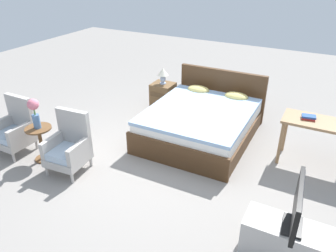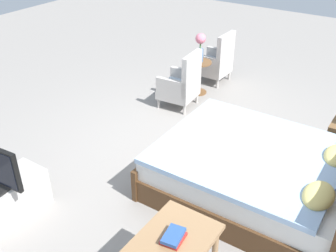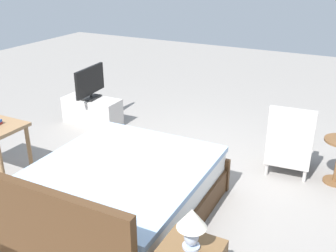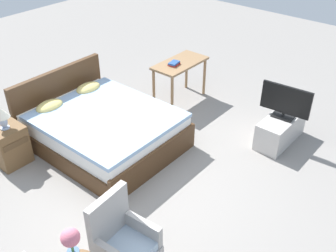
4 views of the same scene
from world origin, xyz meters
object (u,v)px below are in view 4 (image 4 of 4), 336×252
at_px(armchair_by_window_right, 123,242).
at_px(flower_vase, 72,245).
at_px(bed, 102,128).
at_px(table_lamp, 1,115).
at_px(book_stack, 174,64).
at_px(tv_stand, 280,129).
at_px(nightstand, 10,145).
at_px(tv_flatscreen, 286,102).
at_px(vanity_desk, 180,68).

distance_m(armchair_by_window_right, flower_vase, 0.76).
bearing_deg(bed, table_lamp, 150.21).
distance_m(bed, table_lamp, 1.42).
bearing_deg(table_lamp, bed, -29.79).
distance_m(flower_vase, book_stack, 4.09).
distance_m(armchair_by_window_right, tv_stand, 3.22).
distance_m(nightstand, book_stack, 2.97).
distance_m(bed, flower_vase, 2.77).
distance_m(tv_flatscreen, vanity_desk, 2.02).
xyz_separation_m(armchair_by_window_right, vanity_desk, (3.23, 1.84, 0.27)).
xyz_separation_m(table_lamp, book_stack, (2.84, -0.69, -0.02)).
bearing_deg(book_stack, tv_flatscreen, -85.76).
bearing_deg(flower_vase, vanity_desk, 25.87).
bearing_deg(tv_stand, armchair_by_window_right, 176.76).
xyz_separation_m(tv_stand, vanity_desk, (0.02, 2.02, 0.42)).
height_order(tv_stand, tv_flatscreen, tv_flatscreen).
xyz_separation_m(flower_vase, vanity_desk, (3.81, 1.85, -0.22)).
bearing_deg(flower_vase, book_stack, 26.91).
bearing_deg(tv_stand, tv_flatscreen, 4.69).
bearing_deg(vanity_desk, book_stack, 178.95).
bearing_deg(bed, armchair_by_window_right, -126.34).
xyz_separation_m(armchair_by_window_right, tv_flatscreen, (3.22, -0.18, 0.33)).
xyz_separation_m(table_lamp, tv_stand, (2.99, -2.71, -0.59)).
xyz_separation_m(vanity_desk, book_stack, (-0.16, 0.00, 0.14)).
xyz_separation_m(flower_vase, book_stack, (3.65, 1.85, -0.08)).
xyz_separation_m(nightstand, tv_stand, (2.99, -2.71, -0.08)).
relative_size(armchair_by_window_right, tv_flatscreen, 1.22).
bearing_deg(flower_vase, tv_flatscreen, -2.54).
height_order(table_lamp, tv_flatscreen, tv_flatscreen).
bearing_deg(tv_stand, book_stack, 94.18).
distance_m(flower_vase, tv_stand, 3.86).
bearing_deg(armchair_by_window_right, nightstand, 84.95).
xyz_separation_m(bed, nightstand, (-1.15, 0.66, -0.00)).
bearing_deg(bed, vanity_desk, -0.97).
distance_m(nightstand, vanity_desk, 3.11).
relative_size(bed, book_stack, 9.95).
bearing_deg(vanity_desk, bed, 179.03).
height_order(table_lamp, book_stack, table_lamp).
xyz_separation_m(armchair_by_window_right, nightstand, (0.22, 2.53, -0.08)).
relative_size(nightstand, tv_stand, 0.61).
bearing_deg(book_stack, armchair_by_window_right, -149.06).
relative_size(bed, vanity_desk, 2.08).
bearing_deg(table_lamp, flower_vase, -107.57).
bearing_deg(book_stack, tv_stand, -85.82).
bearing_deg(armchair_by_window_right, bed, 53.66).
bearing_deg(flower_vase, tv_stand, -2.55).
height_order(bed, book_stack, bed).
distance_m(tv_flatscreen, book_stack, 2.03).
relative_size(armchair_by_window_right, table_lamp, 2.79).
relative_size(vanity_desk, book_stack, 4.79).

